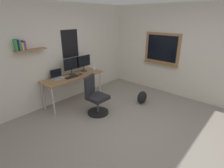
# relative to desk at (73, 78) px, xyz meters

# --- Properties ---
(ground_plane) EXTENTS (5.20, 5.20, 0.00)m
(ground_plane) POSITION_rel_desk_xyz_m (-0.08, -2.08, -0.68)
(ground_plane) COLOR gray
(ground_plane) RESTS_ON ground
(wall_back) EXTENTS (5.00, 0.30, 2.60)m
(wall_back) POSITION_rel_desk_xyz_m (-0.08, 0.37, 0.62)
(wall_back) COLOR silver
(wall_back) RESTS_ON ground
(wall_right) EXTENTS (0.22, 5.00, 2.60)m
(wall_right) POSITION_rel_desk_xyz_m (2.37, -2.05, 0.62)
(wall_right) COLOR silver
(wall_right) RESTS_ON ground
(desk) EXTENTS (1.69, 0.58, 0.75)m
(desk) POSITION_rel_desk_xyz_m (0.00, 0.00, 0.00)
(desk) COLOR #997047
(desk) RESTS_ON ground
(office_chair) EXTENTS (0.53, 0.55, 0.95)m
(office_chair) POSITION_rel_desk_xyz_m (-0.05, -0.90, -0.27)
(office_chair) COLOR black
(office_chair) RESTS_ON ground
(laptop) EXTENTS (0.31, 0.21, 0.23)m
(laptop) POSITION_rel_desk_xyz_m (-0.38, 0.14, 0.13)
(laptop) COLOR #ADAFB5
(laptop) RESTS_ON desk
(monitor_primary) EXTENTS (0.46, 0.17, 0.46)m
(monitor_primary) POSITION_rel_desk_xyz_m (0.04, 0.09, 0.34)
(monitor_primary) COLOR #38383D
(monitor_primary) RESTS_ON desk
(monitor_secondary) EXTENTS (0.46, 0.17, 0.46)m
(monitor_secondary) POSITION_rel_desk_xyz_m (0.47, 0.09, 0.34)
(monitor_secondary) COLOR #38383D
(monitor_secondary) RESTS_ON desk
(keyboard) EXTENTS (0.37, 0.13, 0.02)m
(keyboard) POSITION_rel_desk_xyz_m (-0.08, -0.07, 0.08)
(keyboard) COLOR black
(keyboard) RESTS_ON desk
(computer_mouse) EXTENTS (0.10, 0.06, 0.03)m
(computer_mouse) POSITION_rel_desk_xyz_m (0.20, -0.07, 0.09)
(computer_mouse) COLOR #262628
(computer_mouse) RESTS_ON desk
(coffee_mug) EXTENTS (0.08, 0.08, 0.09)m
(coffee_mug) POSITION_rel_desk_xyz_m (0.75, -0.02, 0.12)
(coffee_mug) COLOR silver
(coffee_mug) RESTS_ON desk
(backpack) EXTENTS (0.32, 0.22, 0.35)m
(backpack) POSITION_rel_desk_xyz_m (1.15, -1.48, -0.51)
(backpack) COLOR black
(backpack) RESTS_ON ground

